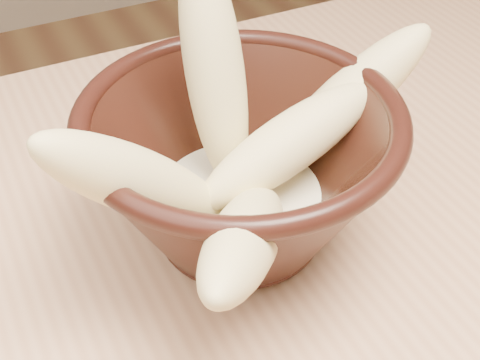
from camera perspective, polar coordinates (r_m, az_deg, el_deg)
name	(u,v)px	position (r m, az deg, el deg)	size (l,w,h in m)	color
table	(387,353)	(0.54, 12.45, -14.24)	(1.20, 0.80, 0.75)	tan
bowl	(240,169)	(0.45, 0.00, 0.97)	(0.22, 0.22, 0.12)	black
milk_puddle	(240,200)	(0.47, 0.00, -1.75)	(0.12, 0.12, 0.02)	beige
banana_upright	(215,70)	(0.45, -2.18, 9.34)	(0.04, 0.04, 0.17)	#E5D887
banana_left	(139,182)	(0.40, -8.62, -0.15)	(0.04, 0.04, 0.16)	#E5D887
banana_right	(346,101)	(0.48, 9.04, 6.64)	(0.04, 0.04, 0.16)	#E5D887
banana_across	(288,144)	(0.45, 4.16, 3.09)	(0.04, 0.04, 0.14)	#E5D887
banana_front	(245,238)	(0.38, 0.46, -4.93)	(0.04, 0.04, 0.18)	#E5D887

